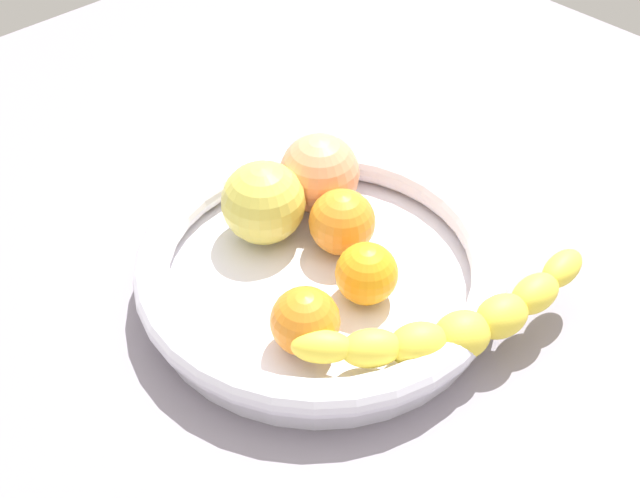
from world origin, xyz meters
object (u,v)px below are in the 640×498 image
(fruit_bowl, at_px, (320,270))
(orange_mid_right, at_px, (367,274))
(banana_draped_left, at_px, (457,324))
(peach_blush, at_px, (319,174))
(apple_yellow, at_px, (265,202))
(orange_mid_left, at_px, (305,321))
(orange_front, at_px, (342,222))

(fruit_bowl, height_order, orange_mid_right, orange_mid_right)
(banana_draped_left, bearing_deg, fruit_bowl, -79.89)
(fruit_bowl, distance_m, banana_draped_left, 0.13)
(fruit_bowl, relative_size, peach_blush, 4.24)
(orange_mid_right, xyz_separation_m, peach_blush, (-0.05, -0.11, 0.01))
(apple_yellow, bearing_deg, orange_mid_left, 62.28)
(banana_draped_left, bearing_deg, orange_mid_left, -43.32)
(fruit_bowl, distance_m, peach_blush, 0.10)
(fruit_bowl, bearing_deg, orange_front, -161.60)
(fruit_bowl, distance_m, orange_mid_right, 0.05)
(orange_front, xyz_separation_m, peach_blush, (-0.03, -0.06, 0.01))
(fruit_bowl, bearing_deg, orange_mid_left, 38.40)
(banana_draped_left, height_order, orange_front, orange_front)
(banana_draped_left, relative_size, peach_blush, 3.37)
(fruit_bowl, distance_m, orange_mid_left, 0.08)
(banana_draped_left, relative_size, orange_front, 4.27)
(orange_front, relative_size, orange_mid_right, 1.12)
(fruit_bowl, height_order, peach_blush, peach_blush)
(orange_front, xyz_separation_m, orange_mid_left, (0.10, 0.06, -0.00))
(peach_blush, bearing_deg, fruit_bowl, 46.97)
(orange_front, height_order, apple_yellow, apple_yellow)
(orange_mid_left, height_order, apple_yellow, apple_yellow)
(banana_draped_left, xyz_separation_m, orange_mid_right, (0.01, -0.08, 0.00))
(orange_front, height_order, orange_mid_right, orange_front)
(fruit_bowl, height_order, apple_yellow, apple_yellow)
(orange_front, distance_m, apple_yellow, 0.07)
(fruit_bowl, relative_size, apple_yellow, 4.20)
(fruit_bowl, relative_size, orange_mid_left, 5.72)
(orange_mid_left, relative_size, peach_blush, 0.74)
(orange_mid_right, distance_m, peach_blush, 0.12)
(peach_blush, bearing_deg, orange_mid_left, 43.05)
(banana_draped_left, distance_m, apple_yellow, 0.20)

